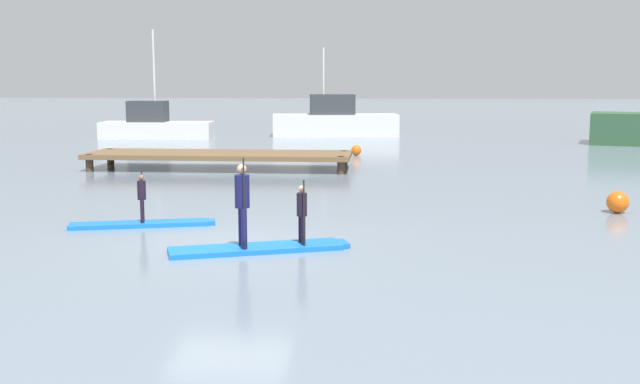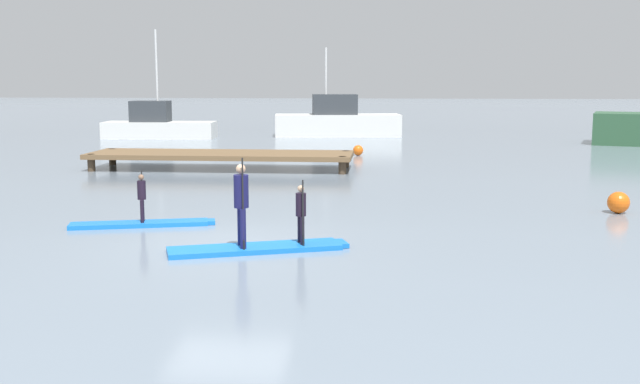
# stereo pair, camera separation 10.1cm
# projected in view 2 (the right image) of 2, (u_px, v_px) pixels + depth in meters

# --- Properties ---
(ground_plane) EXTENTS (240.00, 240.00, 0.00)m
(ground_plane) POSITION_uv_depth(u_px,v_px,m) (227.00, 245.00, 15.53)
(ground_plane) COLOR gray
(paddleboard_near) EXTENTS (3.35, 1.38, 0.10)m
(paddleboard_near) POSITION_uv_depth(u_px,v_px,m) (143.00, 224.00, 17.52)
(paddleboard_near) COLOR blue
(paddleboard_near) RESTS_ON ground
(paddler_child_solo) EXTENTS (0.24, 0.39, 1.17)m
(paddler_child_solo) POSITION_uv_depth(u_px,v_px,m) (142.00, 195.00, 17.43)
(paddler_child_solo) COLOR black
(paddler_child_solo) RESTS_ON paddleboard_near
(paddleboard_far) EXTENTS (3.64, 1.91, 0.10)m
(paddleboard_far) POSITION_uv_depth(u_px,v_px,m) (259.00, 248.00, 15.00)
(paddleboard_far) COLOR blue
(paddleboard_far) RESTS_ON ground
(paddler_adult) EXTENTS (0.37, 0.50, 1.81)m
(paddler_adult) POSITION_uv_depth(u_px,v_px,m) (241.00, 200.00, 14.76)
(paddler_adult) COLOR #19194C
(paddler_adult) RESTS_ON paddleboard_far
(paddler_child_front) EXTENTS (0.27, 0.40, 1.32)m
(paddler_child_front) POSITION_uv_depth(u_px,v_px,m) (301.00, 211.00, 15.10)
(paddler_child_front) COLOR black
(paddler_child_front) RESTS_ON paddleboard_far
(fishing_boat_green_midground) EXTENTS (7.74, 3.34, 5.28)m
(fishing_boat_green_midground) POSITION_uv_depth(u_px,v_px,m) (337.00, 121.00, 45.12)
(fishing_boat_green_midground) COLOR silver
(fishing_boat_green_midground) RESTS_ON ground
(motor_boat_small_navy) EXTENTS (6.51, 2.33, 6.23)m
(motor_boat_small_navy) POSITION_uv_depth(u_px,v_px,m) (158.00, 125.00, 43.58)
(motor_boat_small_navy) COLOR silver
(motor_boat_small_navy) RESTS_ON ground
(floating_dock) EXTENTS (10.00, 2.77, 0.64)m
(floating_dock) POSITION_uv_depth(u_px,v_px,m) (221.00, 155.00, 28.53)
(floating_dock) COLOR brown
(floating_dock) RESTS_ON ground
(mooring_buoy_near) EXTENTS (0.46, 0.46, 0.46)m
(mooring_buoy_near) POSITION_uv_depth(u_px,v_px,m) (358.00, 150.00, 33.73)
(mooring_buoy_near) COLOR orange
(mooring_buoy_near) RESTS_ON ground
(mooring_buoy_mid) EXTENTS (0.56, 0.56, 0.56)m
(mooring_buoy_mid) POSITION_uv_depth(u_px,v_px,m) (618.00, 202.00, 19.16)
(mooring_buoy_mid) COLOR orange
(mooring_buoy_mid) RESTS_ON ground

